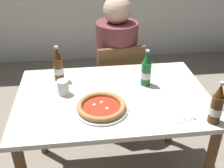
{
  "coord_description": "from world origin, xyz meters",
  "views": [
    {
      "loc": [
        -0.18,
        -1.42,
        1.67
      ],
      "look_at": [
        0.0,
        0.05,
        0.8
      ],
      "focal_mm": 43.66,
      "sensor_mm": 36.0,
      "label": 1
    }
  ],
  "objects_px": {
    "chair_behind_table": "(118,82)",
    "beer_bottle_right": "(58,66)",
    "pizza_margherita_near": "(101,107)",
    "napkin_with_cutlery": "(179,111)",
    "paper_cup": "(63,87)",
    "dining_table_main": "(113,110)",
    "beer_bottle_left": "(217,106)",
    "beer_bottle_center": "(146,70)",
    "diner_seated": "(117,69)"
  },
  "relations": [
    {
      "from": "diner_seated",
      "to": "beer_bottle_right",
      "type": "distance_m",
      "value": 0.68
    },
    {
      "from": "chair_behind_table",
      "to": "beer_bottle_right",
      "type": "relative_size",
      "value": 3.44
    },
    {
      "from": "napkin_with_cutlery",
      "to": "paper_cup",
      "type": "relative_size",
      "value": 2.42
    },
    {
      "from": "pizza_margherita_near",
      "to": "beer_bottle_center",
      "type": "bearing_deg",
      "value": 38.79
    },
    {
      "from": "beer_bottle_right",
      "to": "paper_cup",
      "type": "xyz_separation_m",
      "value": [
        0.03,
        -0.19,
        -0.06
      ]
    },
    {
      "from": "napkin_with_cutlery",
      "to": "beer_bottle_right",
      "type": "bearing_deg",
      "value": 146.76
    },
    {
      "from": "dining_table_main",
      "to": "diner_seated",
      "type": "height_order",
      "value": "diner_seated"
    },
    {
      "from": "paper_cup",
      "to": "chair_behind_table",
      "type": "bearing_deg",
      "value": 52.67
    },
    {
      "from": "paper_cup",
      "to": "diner_seated",
      "type": "bearing_deg",
      "value": 55.45
    },
    {
      "from": "diner_seated",
      "to": "dining_table_main",
      "type": "bearing_deg",
      "value": -99.86
    },
    {
      "from": "diner_seated",
      "to": "beer_bottle_left",
      "type": "bearing_deg",
      "value": -68.47
    },
    {
      "from": "chair_behind_table",
      "to": "diner_seated",
      "type": "distance_m",
      "value": 0.11
    },
    {
      "from": "paper_cup",
      "to": "dining_table_main",
      "type": "bearing_deg",
      "value": -9.29
    },
    {
      "from": "beer_bottle_center",
      "to": "beer_bottle_right",
      "type": "height_order",
      "value": "same"
    },
    {
      "from": "napkin_with_cutlery",
      "to": "beer_bottle_left",
      "type": "bearing_deg",
      "value": -36.1
    },
    {
      "from": "diner_seated",
      "to": "napkin_with_cutlery",
      "type": "xyz_separation_m",
      "value": [
        0.24,
        -0.88,
        0.17
      ]
    },
    {
      "from": "diner_seated",
      "to": "pizza_margherita_near",
      "type": "xyz_separation_m",
      "value": [
        -0.2,
        -0.81,
        0.19
      ]
    },
    {
      "from": "beer_bottle_left",
      "to": "napkin_with_cutlery",
      "type": "relative_size",
      "value": 1.08
    },
    {
      "from": "chair_behind_table",
      "to": "beer_bottle_left",
      "type": "bearing_deg",
      "value": 106.44
    },
    {
      "from": "beer_bottle_right",
      "to": "beer_bottle_left",
      "type": "bearing_deg",
      "value": -33.77
    },
    {
      "from": "chair_behind_table",
      "to": "beer_bottle_right",
      "type": "height_order",
      "value": "beer_bottle_right"
    },
    {
      "from": "beer_bottle_left",
      "to": "beer_bottle_center",
      "type": "height_order",
      "value": "same"
    },
    {
      "from": "beer_bottle_left",
      "to": "beer_bottle_right",
      "type": "height_order",
      "value": "same"
    },
    {
      "from": "chair_behind_table",
      "to": "pizza_margherita_near",
      "type": "bearing_deg",
      "value": 68.96
    },
    {
      "from": "dining_table_main",
      "to": "napkin_with_cutlery",
      "type": "xyz_separation_m",
      "value": [
        0.35,
        -0.22,
        0.12
      ]
    },
    {
      "from": "pizza_margherita_near",
      "to": "beer_bottle_right",
      "type": "xyz_separation_m",
      "value": [
        -0.25,
        0.39,
        0.08
      ]
    },
    {
      "from": "beer_bottle_left",
      "to": "paper_cup",
      "type": "height_order",
      "value": "beer_bottle_left"
    },
    {
      "from": "dining_table_main",
      "to": "beer_bottle_left",
      "type": "height_order",
      "value": "beer_bottle_left"
    },
    {
      "from": "chair_behind_table",
      "to": "pizza_margherita_near",
      "type": "height_order",
      "value": "chair_behind_table"
    },
    {
      "from": "chair_behind_table",
      "to": "beer_bottle_right",
      "type": "bearing_deg",
      "value": 33.35
    },
    {
      "from": "diner_seated",
      "to": "pizza_margherita_near",
      "type": "relative_size",
      "value": 3.95
    },
    {
      "from": "dining_table_main",
      "to": "chair_behind_table",
      "type": "bearing_deg",
      "value": 78.71
    },
    {
      "from": "chair_behind_table",
      "to": "napkin_with_cutlery",
      "type": "height_order",
      "value": "chair_behind_table"
    },
    {
      "from": "pizza_margherita_near",
      "to": "beer_bottle_right",
      "type": "distance_m",
      "value": 0.47
    },
    {
      "from": "pizza_margherita_near",
      "to": "napkin_with_cutlery",
      "type": "xyz_separation_m",
      "value": [
        0.44,
        -0.07,
        -0.02
      ]
    },
    {
      "from": "dining_table_main",
      "to": "beer_bottle_left",
      "type": "relative_size",
      "value": 4.86
    },
    {
      "from": "dining_table_main",
      "to": "pizza_margherita_near",
      "type": "relative_size",
      "value": 3.92
    },
    {
      "from": "chair_behind_table",
      "to": "diner_seated",
      "type": "relative_size",
      "value": 0.7
    },
    {
      "from": "beer_bottle_right",
      "to": "napkin_with_cutlery",
      "type": "bearing_deg",
      "value": -33.24
    },
    {
      "from": "paper_cup",
      "to": "beer_bottle_center",
      "type": "bearing_deg",
      "value": 5.74
    },
    {
      "from": "dining_table_main",
      "to": "chair_behind_table",
      "type": "relative_size",
      "value": 1.41
    },
    {
      "from": "pizza_margherita_near",
      "to": "beer_bottle_left",
      "type": "xyz_separation_m",
      "value": [
        0.59,
        -0.18,
        0.08
      ]
    },
    {
      "from": "beer_bottle_left",
      "to": "napkin_with_cutlery",
      "type": "bearing_deg",
      "value": 143.9
    },
    {
      "from": "diner_seated",
      "to": "chair_behind_table",
      "type": "bearing_deg",
      "value": -81.97
    },
    {
      "from": "dining_table_main",
      "to": "chair_behind_table",
      "type": "height_order",
      "value": "chair_behind_table"
    },
    {
      "from": "diner_seated",
      "to": "beer_bottle_right",
      "type": "height_order",
      "value": "diner_seated"
    },
    {
      "from": "pizza_margherita_near",
      "to": "beer_bottle_left",
      "type": "height_order",
      "value": "beer_bottle_left"
    },
    {
      "from": "pizza_margherita_near",
      "to": "napkin_with_cutlery",
      "type": "relative_size",
      "value": 1.34
    },
    {
      "from": "beer_bottle_center",
      "to": "beer_bottle_right",
      "type": "relative_size",
      "value": 1.0
    },
    {
      "from": "chair_behind_table",
      "to": "napkin_with_cutlery",
      "type": "distance_m",
      "value": 0.9
    }
  ]
}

